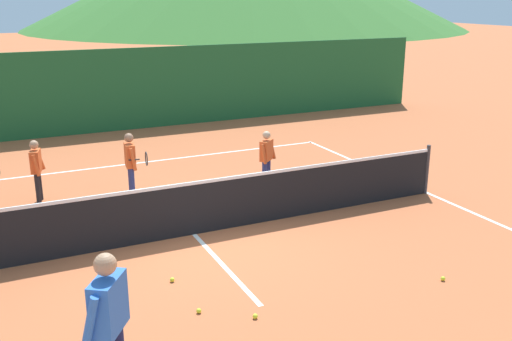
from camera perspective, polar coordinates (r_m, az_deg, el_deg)
name	(u,v)px	position (r m, az deg, el deg)	size (l,w,h in m)	color
ground_plane	(194,234)	(10.35, -6.08, -6.23)	(120.00, 120.00, 0.00)	#BC6038
line_baseline_far	(129,164)	(14.77, -12.36, 0.62)	(10.45, 0.08, 0.01)	white
line_sideline_east	(427,193)	(12.89, 16.37, -2.09)	(0.08, 9.87, 0.01)	white
line_service_center	(194,234)	(10.35, -6.08, -6.22)	(0.08, 5.44, 0.01)	white
tennis_net	(193,208)	(10.17, -6.17, -3.64)	(10.42, 0.08, 1.05)	#333338
instructor	(109,314)	(6.15, -14.23, -13.49)	(0.56, 0.82, 1.66)	#191E4C
student_1	(36,165)	(12.42, -20.71, 0.48)	(0.32, 0.52, 1.28)	black
student_2	(131,159)	(12.10, -12.16, 1.06)	(0.42, 0.69, 1.37)	navy
student_3	(267,154)	(12.49, 1.04, 1.62)	(0.48, 0.42, 1.26)	navy
tennis_ball_0	(172,280)	(8.77, -8.21, -10.54)	(0.07, 0.07, 0.07)	yellow
tennis_ball_1	(443,279)	(9.14, 17.84, -10.04)	(0.07, 0.07, 0.07)	yellow
tennis_ball_4	(255,316)	(7.81, -0.08, -14.08)	(0.07, 0.07, 0.07)	yellow
tennis_ball_5	(199,311)	(7.96, -5.62, -13.51)	(0.07, 0.07, 0.07)	yellow
windscreen_fence	(96,92)	(18.19, -15.43, 7.45)	(22.98, 0.08, 2.49)	#1E5B2D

